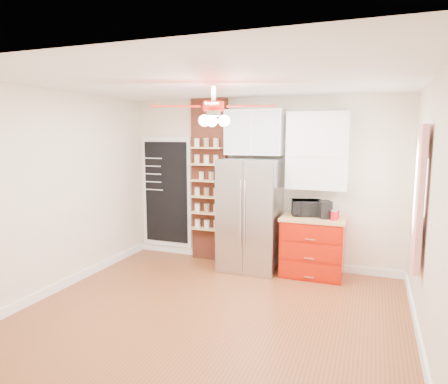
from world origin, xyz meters
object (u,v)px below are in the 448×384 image
at_px(toaster_oven, 307,208).
at_px(coffee_maker, 325,210).
at_px(pantry_jar_oats, 201,176).
at_px(red_cabinet, 313,246).
at_px(ceiling_fan, 214,107).
at_px(fridge, 250,215).
at_px(canister_left, 334,216).

xyz_separation_m(toaster_oven, coffee_maker, (0.28, -0.09, 0.01)).
xyz_separation_m(toaster_oven, pantry_jar_oats, (-1.75, 0.04, 0.41)).
distance_m(red_cabinet, pantry_jar_oats, 2.12).
height_order(ceiling_fan, toaster_oven, ceiling_fan).
xyz_separation_m(red_cabinet, coffee_maker, (0.16, -0.01, 0.58)).
xyz_separation_m(ceiling_fan, coffee_maker, (1.08, 1.67, -1.40)).
bearing_deg(fridge, canister_left, -3.50).
bearing_deg(canister_left, toaster_oven, 154.41).
relative_size(ceiling_fan, pantry_jar_oats, 11.41).
xyz_separation_m(red_cabinet, toaster_oven, (-0.12, 0.07, 0.57)).
distance_m(ceiling_fan, coffee_maker, 2.43).
distance_m(ceiling_fan, canister_left, 2.45).
height_order(red_cabinet, canister_left, canister_left).
relative_size(red_cabinet, pantry_jar_oats, 7.66).
bearing_deg(toaster_oven, coffee_maker, -34.01).
height_order(coffee_maker, canister_left, coffee_maker).
xyz_separation_m(ceiling_fan, pantry_jar_oats, (-0.95, 1.80, -0.99)).
height_order(canister_left, pantry_jar_oats, pantry_jar_oats).
height_order(fridge, ceiling_fan, ceiling_fan).
bearing_deg(canister_left, red_cabinet, 157.06).
distance_m(red_cabinet, coffee_maker, 0.60).
bearing_deg(pantry_jar_oats, red_cabinet, -3.55).
distance_m(toaster_oven, pantry_jar_oats, 1.80).
bearing_deg(fridge, coffee_maker, 1.87).
bearing_deg(toaster_oven, fridge, 171.56).
bearing_deg(fridge, ceiling_fan, -88.24).
relative_size(ceiling_fan, toaster_oven, 3.22).
distance_m(coffee_maker, canister_left, 0.19).
bearing_deg(toaster_oven, canister_left, -42.34).
bearing_deg(ceiling_fan, pantry_jar_oats, 117.89).
bearing_deg(red_cabinet, pantry_jar_oats, 176.45).
relative_size(canister_left, pantry_jar_oats, 1.09).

